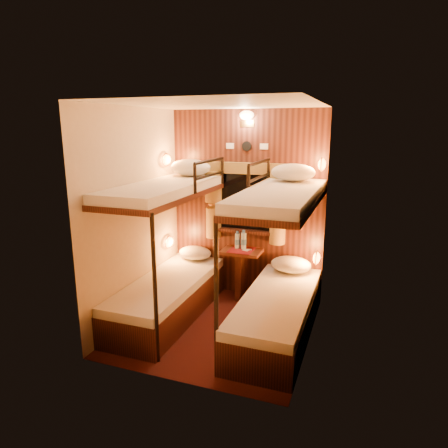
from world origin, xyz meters
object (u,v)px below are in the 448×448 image
at_px(bunk_left, 168,271).
at_px(bottle_left, 237,241).
at_px(table, 241,267).
at_px(bottle_right, 244,241).
at_px(bunk_right, 278,286).

xyz_separation_m(bunk_left, bottle_left, (0.57, 0.83, 0.19)).
height_order(table, bottle_right, bottle_right).
height_order(bunk_right, bottle_left, bunk_right).
bearing_deg(bunk_right, bottle_left, 130.94).
bearing_deg(bunk_left, bottle_left, 55.51).
relative_size(bunk_right, bottle_left, 8.20).
bearing_deg(bottle_left, table, -34.85).
distance_m(table, bottle_right, 0.35).
distance_m(bunk_right, bottle_left, 1.12).
height_order(bunk_right, bottle_right, bunk_right).
bearing_deg(table, bunk_left, -129.67).
distance_m(bunk_right, table, 1.02).
bearing_deg(bottle_right, table, -99.22).
height_order(bunk_left, table, bunk_left).
bearing_deg(bottle_right, bunk_right, -52.57).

